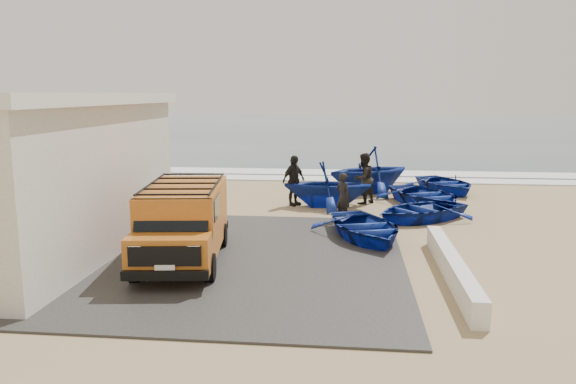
{
  "coord_description": "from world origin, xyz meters",
  "views": [
    {
      "loc": [
        2.54,
        -15.96,
        4.29
      ],
      "look_at": [
        0.65,
        1.44,
        1.2
      ],
      "focal_mm": 35.0,
      "sensor_mm": 36.0,
      "label": 1
    }
  ],
  "objects": [
    {
      "name": "ocean",
      "position": [
        0.0,
        56.0,
        0.0
      ],
      "size": [
        180.0,
        88.0,
        0.01
      ],
      "primitive_type": "cube",
      "color": "#385166",
      "rests_on": "ground"
    },
    {
      "name": "fisherman_middle",
      "position": [
        3.14,
        5.93,
        1.0
      ],
      "size": [
        1.21,
        1.22,
        1.99
      ],
      "primitive_type": "imported",
      "rotation": [
        0.0,
        0.0,
        -2.31
      ],
      "color": "black",
      "rests_on": "ground"
    },
    {
      "name": "boat_mid_right",
      "position": [
        5.51,
        5.73,
        0.42
      ],
      "size": [
        4.26,
        4.86,
        0.84
      ],
      "primitive_type": "imported",
      "rotation": [
        0.0,
        0.0,
        0.41
      ],
      "color": "navy",
      "rests_on": "ground"
    },
    {
      "name": "boat_mid_left",
      "position": [
        1.76,
        5.12,
        0.87
      ],
      "size": [
        3.35,
        2.91,
        1.74
      ],
      "primitive_type": "imported",
      "rotation": [
        0.0,
        0.0,
        1.59
      ],
      "color": "navy",
      "rests_on": "ground"
    },
    {
      "name": "boat_near_left",
      "position": [
        3.06,
        0.34,
        0.39
      ],
      "size": [
        3.72,
        4.4,
        0.78
      ],
      "primitive_type": "imported",
      "rotation": [
        0.0,
        0.0,
        0.32
      ],
      "color": "navy",
      "rests_on": "ground"
    },
    {
      "name": "ground",
      "position": [
        0.0,
        0.0,
        0.0
      ],
      "size": [
        160.0,
        160.0,
        0.0
      ],
      "primitive_type": "plane",
      "color": "tan"
    },
    {
      "name": "parapet",
      "position": [
        5.0,
        -3.0,
        0.28
      ],
      "size": [
        0.35,
        6.0,
        0.55
      ],
      "primitive_type": "cube",
      "color": "silver",
      "rests_on": "ground"
    },
    {
      "name": "boat_far_right",
      "position": [
        6.78,
        8.86,
        0.39
      ],
      "size": [
        3.83,
        4.45,
        0.78
      ],
      "primitive_type": "imported",
      "rotation": [
        0.0,
        0.0,
        0.37
      ],
      "color": "navy",
      "rests_on": "ground"
    },
    {
      "name": "slab",
      "position": [
        -2.0,
        -2.0,
        0.03
      ],
      "size": [
        12.0,
        10.0,
        0.05
      ],
      "primitive_type": "cube",
      "color": "#3A3835",
      "rests_on": "ground"
    },
    {
      "name": "boat_far_left",
      "position": [
        3.44,
        8.29,
        1.02
      ],
      "size": [
        5.07,
        4.92,
        2.04
      ],
      "primitive_type": "imported",
      "rotation": [
        0.0,
        0.0,
        -0.99
      ],
      "color": "navy",
      "rests_on": "ground"
    },
    {
      "name": "boat_near_right",
      "position": [
        5.01,
        3.11,
        0.37
      ],
      "size": [
        4.39,
        4.21,
        0.74
      ],
      "primitive_type": "imported",
      "rotation": [
        0.0,
        0.0,
        -0.91
      ],
      "color": "navy",
      "rests_on": "ground"
    },
    {
      "name": "fisherman_back",
      "position": [
        0.46,
        5.26,
        0.98
      ],
      "size": [
        1.08,
        1.19,
        1.95
      ],
      "primitive_type": "imported",
      "rotation": [
        0.0,
        0.0,
        0.9
      ],
      "color": "black",
      "rests_on": "ground"
    },
    {
      "name": "surf_line",
      "position": [
        0.0,
        12.0,
        0.03
      ],
      "size": [
        180.0,
        1.6,
        0.06
      ],
      "primitive_type": "cube",
      "color": "white",
      "rests_on": "ground"
    },
    {
      "name": "fisherman_front",
      "position": [
        2.39,
        2.8,
        0.83
      ],
      "size": [
        0.71,
        0.7,
        1.66
      ],
      "primitive_type": "imported",
      "rotation": [
        0.0,
        0.0,
        2.38
      ],
      "color": "black",
      "rests_on": "ground"
    },
    {
      "name": "surf_wash",
      "position": [
        0.0,
        14.5,
        0.02
      ],
      "size": [
        180.0,
        2.2,
        0.04
      ],
      "primitive_type": "cube",
      "color": "white",
      "rests_on": "ground"
    },
    {
      "name": "van",
      "position": [
        -1.63,
        -2.34,
        1.09
      ],
      "size": [
        2.44,
        4.94,
        2.03
      ],
      "rotation": [
        0.0,
        0.0,
        0.13
      ],
      "color": "#C1661D",
      "rests_on": "ground"
    }
  ]
}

